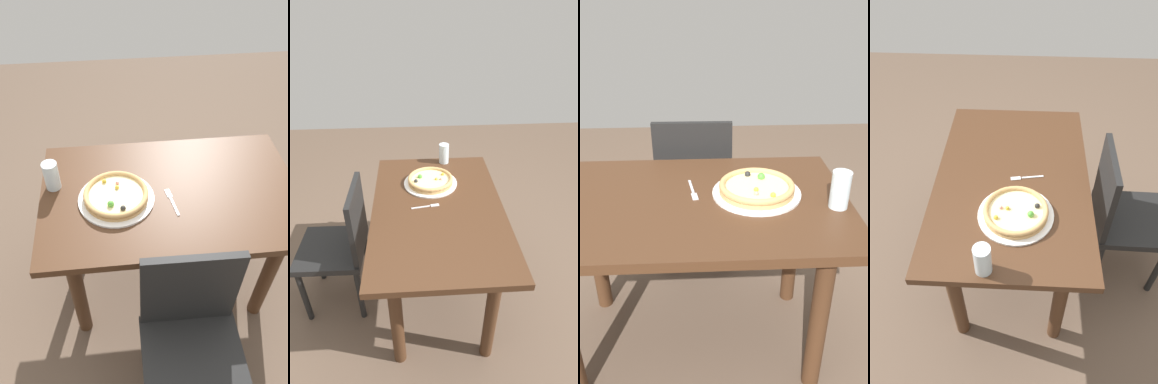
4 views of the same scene
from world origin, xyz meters
The scene contains 7 objects.
ground_plane centered at (0.00, 0.00, 0.00)m, with size 6.00×6.00×0.00m, color brown.
dining_table centered at (0.00, 0.00, 0.61)m, with size 1.20×0.76×0.73m.
chair_near centered at (0.00, -0.59, 0.48)m, with size 0.41×0.41×0.88m.
plate centered at (-0.25, -0.03, 0.74)m, with size 0.34×0.34×0.01m, color white.
pizza centered at (-0.25, -0.03, 0.77)m, with size 0.29×0.29×0.05m.
fork centered at (-0.01, -0.06, 0.74)m, with size 0.04×0.17×0.00m.
drinking_glass centered at (-0.54, 0.08, 0.80)m, with size 0.07×0.07×0.14m, color silver.
Camera 1 is at (-0.25, -1.17, 1.91)m, focal length 34.03 mm.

